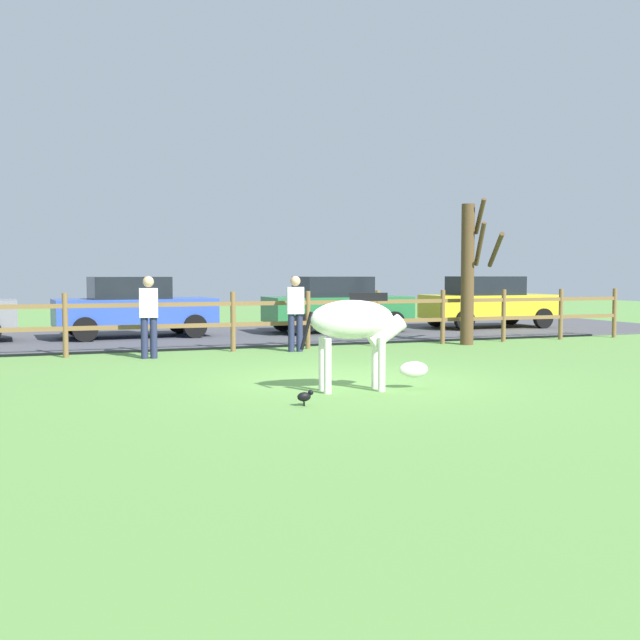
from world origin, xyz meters
TOP-DOWN VIEW (x-y plane):
  - ground_plane at (0.00, 0.00)m, footprint 60.00×60.00m
  - parking_asphalt at (0.00, 9.30)m, footprint 28.00×7.40m
  - paddock_fence at (-0.67, 5.00)m, footprint 20.77×0.11m
  - bare_tree at (4.98, 4.60)m, footprint 1.07×1.32m
  - zebra at (-0.29, -0.96)m, footprint 1.93×0.61m
  - crow_on_grass at (-1.41, -1.87)m, footprint 0.22×0.10m
  - parked_car_yellow at (8.19, 8.74)m, footprint 4.02×1.91m
  - parked_car_green at (3.19, 8.67)m, footprint 4.01×1.90m
  - parked_car_blue at (-2.34, 8.90)m, footprint 4.11×2.11m
  - visitor_left_of_tree at (0.59, 4.51)m, footprint 0.40×0.29m
  - visitor_right_of_tree at (-2.56, 4.26)m, footprint 0.38×0.26m

SIDE VIEW (x-z plane):
  - ground_plane at x=0.00m, z-range 0.00..0.00m
  - parking_asphalt at x=0.00m, z-range 0.00..0.05m
  - crow_on_grass at x=-1.41m, z-range 0.02..0.23m
  - paddock_fence at x=-0.67m, z-range 0.08..1.38m
  - parked_car_yellow at x=8.19m, z-range 0.06..1.62m
  - parked_car_green at x=3.19m, z-range 0.06..1.62m
  - parked_car_blue at x=-2.34m, z-range 0.06..1.62m
  - visitor_left_of_tree at x=0.59m, z-range 0.09..1.73m
  - visitor_right_of_tree at x=-2.56m, z-range 0.09..1.73m
  - zebra at x=-0.29m, z-range 0.22..1.63m
  - bare_tree at x=4.98m, z-range 0.04..3.49m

